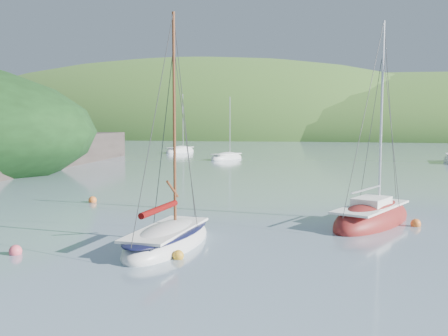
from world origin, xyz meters
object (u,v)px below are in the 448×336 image
(sloop_red, at_px, (372,219))
(distant_sloop_c, at_px, (180,152))
(daysailer_white, at_px, (168,240))
(distant_sloop_a, at_px, (227,158))

(sloop_red, relative_size, distant_sloop_c, 1.01)
(daysailer_white, xyz_separation_m, distant_sloop_c, (-22.29, 58.61, -0.04))
(sloop_red, distance_m, distant_sloop_a, 43.23)
(distant_sloop_c, bearing_deg, distant_sloop_a, -36.09)
(daysailer_white, distance_m, distant_sloop_c, 62.71)
(distant_sloop_c, bearing_deg, daysailer_white, -57.61)
(daysailer_white, bearing_deg, distant_sloop_a, 103.87)
(sloop_red, bearing_deg, daysailer_white, -117.74)
(distant_sloop_a, bearing_deg, daysailer_white, -57.99)
(daysailer_white, distance_m, sloop_red, 10.36)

